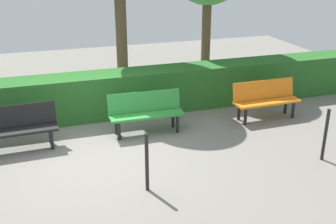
# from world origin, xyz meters

# --- Properties ---
(ground_plane) EXTENTS (18.07, 18.07, 0.00)m
(ground_plane) POSITION_xyz_m (0.00, 0.00, 0.00)
(ground_plane) COLOR gray
(bench_orange) EXTENTS (1.54, 0.49, 0.86)m
(bench_orange) POSITION_xyz_m (-3.90, -0.56, 0.48)
(bench_orange) COLOR orange
(bench_orange) RESTS_ON ground_plane
(bench_green) EXTENTS (1.55, 0.48, 0.86)m
(bench_green) POSITION_xyz_m (-1.11, -0.63, 0.48)
(bench_green) COLOR #2D8C38
(bench_green) RESTS_ON ground_plane
(bench_black) EXTENTS (1.58, 0.52, 0.86)m
(bench_black) POSITION_xyz_m (1.48, -0.60, 0.48)
(bench_black) COLOR black
(bench_black) RESTS_ON ground_plane
(hedge_row) EXTENTS (14.07, 0.79, 1.01)m
(hedge_row) POSITION_xyz_m (-1.21, -1.82, 0.50)
(hedge_row) COLOR #266023
(hedge_row) RESTS_ON ground_plane
(railing_post_near) EXTENTS (0.06, 0.06, 1.00)m
(railing_post_near) POSITION_xyz_m (-3.88, 1.57, 0.50)
(railing_post_near) COLOR black
(railing_post_near) RESTS_ON ground_plane
(railing_post_mid) EXTENTS (0.06, 0.06, 1.00)m
(railing_post_mid) POSITION_xyz_m (-0.53, 1.57, 0.50)
(railing_post_mid) COLOR black
(railing_post_mid) RESTS_ON ground_plane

